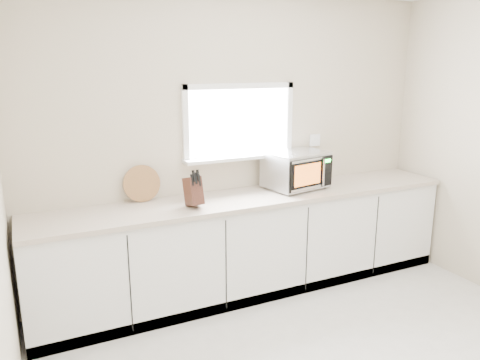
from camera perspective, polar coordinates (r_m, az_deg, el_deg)
back_wall at (r=4.37m, az=-0.16°, el=4.70°), size 4.00×0.17×2.70m
cabinets at (r=4.37m, az=1.52°, el=-7.93°), size 3.92×0.60×0.88m
countertop at (r=4.21m, az=1.63°, el=-2.16°), size 3.92×0.64×0.04m
microwave at (r=4.44m, az=6.87°, el=1.32°), size 0.61×0.52×0.35m
knife_block at (r=3.86m, az=-5.71°, el=-1.29°), size 0.12×0.23×0.32m
cutting_board at (r=4.07m, az=-11.88°, el=-0.42°), size 0.32×0.08×0.32m
coffee_grinder at (r=4.58m, az=6.75°, el=0.76°), size 0.14×0.14×0.22m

